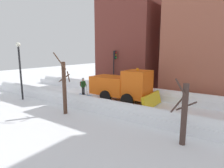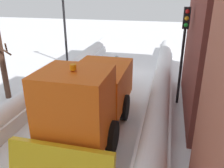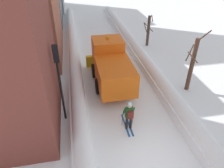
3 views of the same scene
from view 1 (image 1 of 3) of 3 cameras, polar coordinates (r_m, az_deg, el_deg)
name	(u,v)px [view 1 (image 1 of 3)]	position (r m, az deg, el deg)	size (l,w,h in m)	color
ground_plane	(152,108)	(15.26, 12.18, -7.33)	(80.00, 80.00, 0.00)	white
snowbank_left	(165,96)	(17.78, 15.83, -3.47)	(1.10, 36.00, 1.04)	white
snowbank_right	(135,113)	(12.59, 7.14, -8.80)	(1.10, 36.00, 1.03)	white
building_brick_near	(133,41)	(24.00, 6.59, 12.97)	(7.27, 6.69, 11.48)	brown
building_brick_mid	(224,34)	(21.28, 31.05, 12.99)	(7.38, 9.98, 12.20)	#9E5642
plow_truck	(123,86)	(16.51, 3.45, -0.50)	(3.20, 5.98, 3.12)	orange
skier	(83,85)	(19.42, -8.88, -0.43)	(0.62, 1.80, 1.81)	black
traffic_light_pole	(114,63)	(20.82, 0.76, 6.41)	(0.28, 0.42, 4.53)	black
street_lamp	(20,64)	(19.03, -26.46, 5.52)	(0.40, 0.40, 5.28)	black
bare_tree_near	(64,87)	(13.68, -14.43, -0.89)	(1.04, 1.13, 4.43)	#4B3124
bare_tree_mid	(184,113)	(9.60, 21.24, -8.44)	(1.09, 1.06, 3.25)	#45332D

